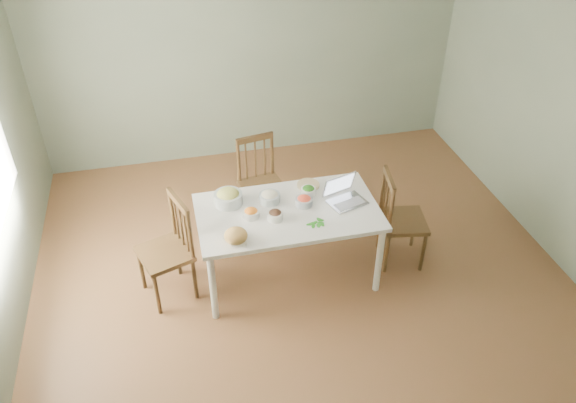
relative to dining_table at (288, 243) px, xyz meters
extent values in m
cube|color=brown|center=(0.12, -0.13, -0.38)|extent=(5.00, 5.00, 0.00)
cube|color=gray|center=(0.12, 2.37, 0.97)|extent=(5.00, 0.00, 2.70)
cube|color=gray|center=(2.62, -0.13, 0.97)|extent=(0.00, 5.00, 2.70)
ellipsoid|color=tan|center=(-0.51, -0.32, 0.44)|extent=(0.26, 0.26, 0.13)
cube|color=silver|center=(-0.50, -0.37, 0.40)|extent=(0.13, 0.08, 0.03)
cylinder|color=tan|center=(0.28, 0.34, 0.39)|extent=(0.24, 0.24, 0.02)
camera|label=1|loc=(-0.92, -3.91, 3.40)|focal=35.33mm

